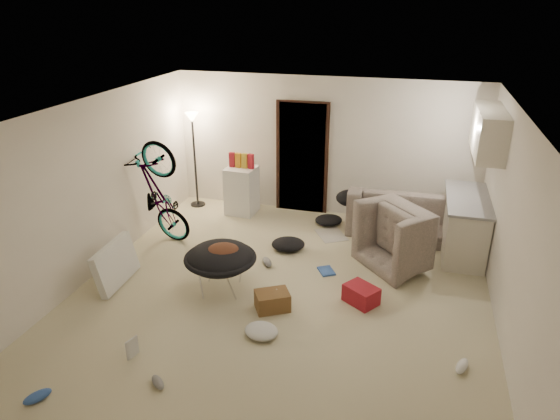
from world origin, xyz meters
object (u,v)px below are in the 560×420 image
(sofa, at_px, (407,217))
(drink_case_a, at_px, (272,301))
(juicer, at_px, (277,299))
(saucer_chair, at_px, (221,264))
(tv_box, at_px, (116,264))
(drink_case_b, at_px, (361,295))
(kitchen_counter, at_px, (464,226))
(floor_lamp, at_px, (193,140))
(bicycle, at_px, (161,215))
(armchair, at_px, (411,241))
(mini_fridge, at_px, (242,190))

(sofa, relative_size, drink_case_a, 4.69)
(juicer, bearing_deg, saucer_chair, 169.54)
(saucer_chair, height_order, juicer, saucer_chair)
(tv_box, xyz_separation_m, drink_case_b, (3.38, 0.42, -0.18))
(sofa, bearing_deg, juicer, 59.01)
(kitchen_counter, height_order, drink_case_b, kitchen_counter)
(tv_box, distance_m, juicer, 2.34)
(floor_lamp, bearing_deg, drink_case_a, -51.34)
(kitchen_counter, distance_m, saucer_chair, 3.86)
(kitchen_counter, xyz_separation_m, bicycle, (-4.73, -0.96, 0.03))
(saucer_chair, bearing_deg, kitchen_counter, 32.97)
(armchair, bearing_deg, drink_case_a, 94.11)
(mini_fridge, relative_size, tv_box, 0.97)
(tv_box, bearing_deg, mini_fridge, 70.96)
(tv_box, bearing_deg, sofa, 33.18)
(kitchen_counter, xyz_separation_m, drink_case_b, (-1.35, -1.89, -0.32))
(drink_case_a, bearing_deg, armchair, 16.87)
(juicer, bearing_deg, mini_fridge, 117.70)
(sofa, bearing_deg, mini_fridge, -3.32)
(kitchen_counter, distance_m, mini_fridge, 3.91)
(sofa, bearing_deg, drink_case_a, 59.27)
(floor_lamp, bearing_deg, tv_box, -88.06)
(floor_lamp, xyz_separation_m, drink_case_b, (3.48, -2.54, -1.19))
(kitchen_counter, bearing_deg, floor_lamp, 172.34)
(sofa, distance_m, armchair, 1.03)
(floor_lamp, distance_m, drink_case_b, 4.47)
(armchair, relative_size, drink_case_a, 2.57)
(floor_lamp, relative_size, bicycle, 1.01)
(floor_lamp, xyz_separation_m, kitchen_counter, (4.83, -0.65, -0.87))
(armchair, height_order, saucer_chair, armchair)
(floor_lamp, xyz_separation_m, drink_case_a, (2.39, -2.99, -1.19))
(bicycle, bearing_deg, drink_case_a, -111.92)
(floor_lamp, bearing_deg, kitchen_counter, -7.66)
(drink_case_b, bearing_deg, saucer_chair, -138.84)
(kitchen_counter, bearing_deg, armchair, -143.61)
(kitchen_counter, height_order, tv_box, kitchen_counter)
(floor_lamp, distance_m, bicycle, 1.82)
(mini_fridge, bearing_deg, kitchen_counter, -4.41)
(kitchen_counter, relative_size, sofa, 0.75)
(kitchen_counter, bearing_deg, mini_fridge, 171.92)
(mini_fridge, xyz_separation_m, tv_box, (-0.86, -2.86, -0.14))
(juicer, bearing_deg, sofa, 60.43)
(bicycle, xyz_separation_m, saucer_chair, (1.49, -1.14, -0.06))
(armchair, xyz_separation_m, mini_fridge, (-3.10, 1.12, 0.08))
(kitchen_counter, relative_size, drink_case_b, 3.58)
(juicer, bearing_deg, floor_lamp, 129.92)
(sofa, bearing_deg, kitchen_counter, 151.20)
(mini_fridge, height_order, juicer, mini_fridge)
(mini_fridge, bearing_deg, saucer_chair, -72.79)
(kitchen_counter, bearing_deg, sofa, 152.62)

